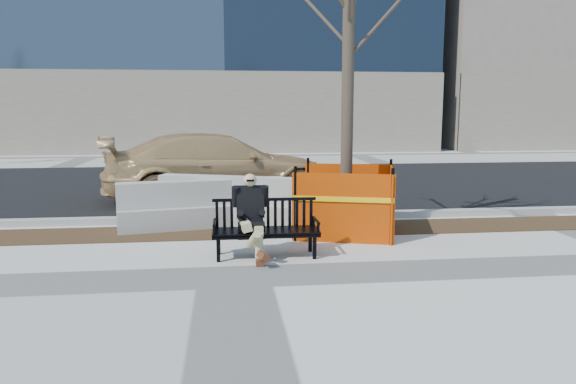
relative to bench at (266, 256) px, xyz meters
name	(u,v)px	position (x,y,z in m)	size (l,w,h in m)	color
ground	(234,276)	(-0.49, -0.91, 0.00)	(120.00, 120.00, 0.00)	beige
mulch_strip	(231,232)	(-0.49, 1.69, 0.00)	(40.00, 1.20, 0.02)	#47301C
asphalt_street	(228,184)	(-0.49, 7.89, 0.00)	(60.00, 10.40, 0.01)	black
curb	(230,218)	(-0.49, 2.64, 0.06)	(60.00, 0.25, 0.12)	#9E9B93
bench	(266,256)	(0.00, 0.00, 0.00)	(1.59, 0.57, 0.85)	black
seated_man	(251,256)	(-0.22, 0.04, 0.00)	(0.53, 0.88, 1.23)	black
tree_fence	(345,232)	(1.52, 1.41, 0.00)	(2.48, 2.48, 6.19)	#D93C00
sedan	(220,199)	(-0.71, 5.28, 0.00)	(2.22, 5.45, 1.58)	tan
jersey_barrier_left	(204,227)	(-0.97, 2.17, 0.00)	(3.07, 0.61, 0.88)	#A4A19A
jersey_barrier_right	(243,225)	(-0.27, 2.22, 0.00)	(3.23, 0.65, 0.92)	#ABA9A0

